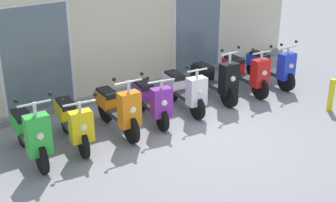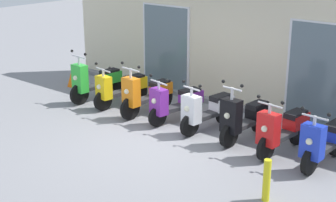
{
  "view_description": "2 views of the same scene",
  "coord_description": "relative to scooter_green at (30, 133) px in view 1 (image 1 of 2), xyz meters",
  "views": [
    {
      "loc": [
        -5.26,
        -5.78,
        3.94
      ],
      "look_at": [
        -0.37,
        0.7,
        0.53
      ],
      "focal_mm": 48.68,
      "sensor_mm": 36.0,
      "label": 1
    },
    {
      "loc": [
        6.1,
        -7.17,
        3.97
      ],
      "look_at": [
        -0.32,
        0.65,
        0.63
      ],
      "focal_mm": 53.62,
      "sensor_mm": 36.0,
      "label": 2
    }
  ],
  "objects": [
    {
      "name": "scooter_yellow",
      "position": [
        0.82,
        0.07,
        -0.04
      ],
      "size": [
        0.65,
        1.56,
        1.13
      ],
      "color": "black",
      "rests_on": "ground_plane"
    },
    {
      "name": "scooter_blue",
      "position": [
        6.0,
        -0.01,
        -0.03
      ],
      "size": [
        0.55,
        1.55,
        1.19
      ],
      "color": "black",
      "rests_on": "ground_plane"
    },
    {
      "name": "scooter_black",
      "position": [
        4.27,
        0.1,
        -0.02
      ],
      "size": [
        0.51,
        1.56,
        1.33
      ],
      "color": "black",
      "rests_on": "ground_plane"
    },
    {
      "name": "storefront_facade",
      "position": [
        3.0,
        1.86,
        1.18
      ],
      "size": [
        10.63,
        0.5,
        3.48
      ],
      "color": "beige",
      "rests_on": "ground_plane"
    },
    {
      "name": "scooter_purple",
      "position": [
        2.53,
        0.07,
        -0.05
      ],
      "size": [
        0.69,
        1.5,
        1.13
      ],
      "color": "black",
      "rests_on": "ground_plane"
    },
    {
      "name": "scooter_red",
      "position": [
        5.16,
        0.02,
        -0.01
      ],
      "size": [
        0.58,
        1.58,
        1.22
      ],
      "color": "black",
      "rests_on": "ground_plane"
    },
    {
      "name": "scooter_orange",
      "position": [
        1.71,
        0.0,
        0.0
      ],
      "size": [
        0.61,
        1.63,
        1.31
      ],
      "color": "black",
      "rests_on": "ground_plane"
    },
    {
      "name": "scooter_white",
      "position": [
        3.38,
        0.08,
        -0.03
      ],
      "size": [
        0.58,
        1.56,
        1.17
      ],
      "color": "black",
      "rests_on": "ground_plane"
    },
    {
      "name": "ground_plane",
      "position": [
        3.0,
        -1.04,
        -0.5
      ],
      "size": [
        40.0,
        40.0,
        0.0
      ],
      "primitive_type": "plane",
      "color": "gray"
    },
    {
      "name": "curb_bollard",
      "position": [
        5.83,
        -1.81,
        -0.15
      ],
      "size": [
        0.12,
        0.12,
        0.7
      ],
      "primitive_type": "cylinder",
      "color": "yellow",
      "rests_on": "ground_plane"
    },
    {
      "name": "scooter_green",
      "position": [
        0.0,
        0.0,
        0.0
      ],
      "size": [
        0.6,
        1.63,
        1.34
      ],
      "color": "black",
      "rests_on": "ground_plane"
    }
  ]
}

